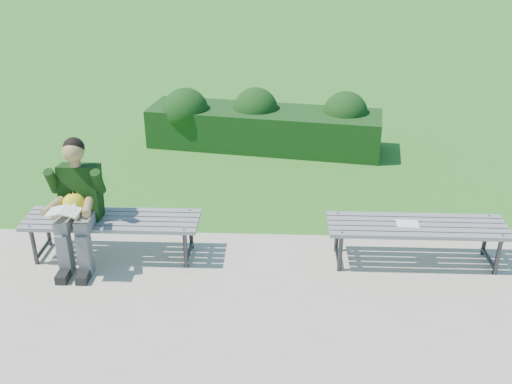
{
  "coord_description": "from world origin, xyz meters",
  "views": [
    {
      "loc": [
        0.24,
        -5.63,
        3.25
      ],
      "look_at": [
        0.03,
        -0.28,
        0.69
      ],
      "focal_mm": 40.0,
      "sensor_mm": 36.0,
      "label": 1
    }
  ],
  "objects_px": {
    "bench_right": "(417,229)",
    "bench_left": "(112,223)",
    "hedge": "(262,123)",
    "paper_sheet": "(408,224)",
    "seated_boy": "(77,200)"
  },
  "relations": [
    {
      "from": "hedge",
      "to": "paper_sheet",
      "type": "height_order",
      "value": "hedge"
    },
    {
      "from": "bench_left",
      "to": "seated_boy",
      "type": "distance_m",
      "value": 0.43
    },
    {
      "from": "bench_right",
      "to": "paper_sheet",
      "type": "relative_size",
      "value": 7.74
    },
    {
      "from": "hedge",
      "to": "bench_left",
      "type": "xyz_separation_m",
      "value": [
        -1.45,
        -3.34,
        0.02
      ]
    },
    {
      "from": "seated_boy",
      "to": "paper_sheet",
      "type": "relative_size",
      "value": 5.66
    },
    {
      "from": "paper_sheet",
      "to": "bench_right",
      "type": "bearing_deg",
      "value": 0.0
    },
    {
      "from": "hedge",
      "to": "seated_boy",
      "type": "relative_size",
      "value": 2.79
    },
    {
      "from": "bench_left",
      "to": "seated_boy",
      "type": "height_order",
      "value": "seated_boy"
    },
    {
      "from": "bench_left",
      "to": "seated_boy",
      "type": "bearing_deg",
      "value": -162.87
    },
    {
      "from": "bench_right",
      "to": "hedge",
      "type": "bearing_deg",
      "value": 116.51
    },
    {
      "from": "bench_left",
      "to": "paper_sheet",
      "type": "bearing_deg",
      "value": -0.07
    },
    {
      "from": "bench_right",
      "to": "bench_left",
      "type": "bearing_deg",
      "value": 179.94
    },
    {
      "from": "bench_left",
      "to": "bench_right",
      "type": "bearing_deg",
      "value": -0.06
    },
    {
      "from": "bench_left",
      "to": "bench_right",
      "type": "xyz_separation_m",
      "value": [
        3.12,
        -0.0,
        0.0
      ]
    },
    {
      "from": "hedge",
      "to": "paper_sheet",
      "type": "relative_size",
      "value": 15.8
    }
  ]
}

